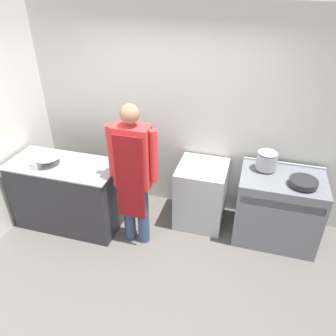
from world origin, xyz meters
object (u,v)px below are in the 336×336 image
(plastic_tub, at_px, (35,165))
(stock_pot, at_px, (267,160))
(fridge_unit, at_px, (201,194))
(mixing_bowl, at_px, (47,160))
(stove, at_px, (277,208))
(person_cook, at_px, (133,171))
(saute_pan, at_px, (303,182))

(plastic_tub, bearing_deg, stock_pot, 16.59)
(fridge_unit, distance_m, mixing_bowl, 1.99)
(fridge_unit, distance_m, stock_pot, 0.96)
(stove, height_order, fridge_unit, stove)
(person_cook, relative_size, plastic_tub, 17.57)
(mixing_bowl, distance_m, saute_pan, 3.01)
(stock_pot, xyz_separation_m, saute_pan, (0.42, -0.24, -0.09))
(mixing_bowl, distance_m, plastic_tub, 0.16)
(saute_pan, bearing_deg, plastic_tub, -169.87)
(fridge_unit, height_order, plastic_tub, plastic_tub)
(stove, height_order, person_cook, person_cook)
(stove, bearing_deg, saute_pan, -31.34)
(person_cook, bearing_deg, fridge_unit, 40.87)
(fridge_unit, relative_size, saute_pan, 2.70)
(stove, distance_m, plastic_tub, 2.98)
(fridge_unit, bearing_deg, person_cook, -139.13)
(fridge_unit, relative_size, plastic_tub, 8.23)
(person_cook, height_order, stock_pot, person_cook)
(fridge_unit, distance_m, plastic_tub, 2.10)
(stove, bearing_deg, person_cook, -161.76)
(stove, relative_size, saute_pan, 3.12)
(mixing_bowl, height_order, saute_pan, mixing_bowl)
(stock_pot, bearing_deg, person_cook, -155.08)
(fridge_unit, relative_size, stock_pot, 3.49)
(person_cook, bearing_deg, mixing_bowl, 179.29)
(stove, distance_m, stock_pot, 0.63)
(fridge_unit, bearing_deg, stove, -3.03)
(stove, height_order, stock_pot, stock_pot)
(mixing_bowl, bearing_deg, stove, 10.81)
(plastic_tub, xyz_separation_m, saute_pan, (3.06, 0.55, -0.02))
(stove, relative_size, person_cook, 0.54)
(fridge_unit, bearing_deg, stock_pot, 5.39)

